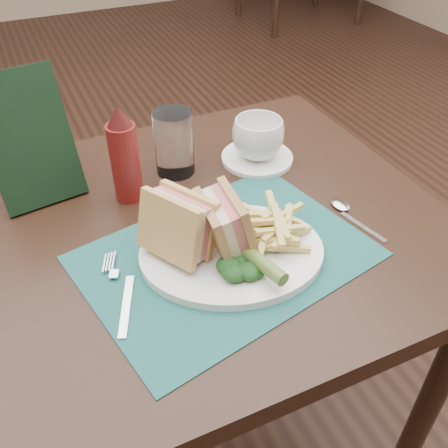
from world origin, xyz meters
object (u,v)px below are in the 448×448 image
at_px(table_main, 198,351).
at_px(plate, 232,252).
at_px(placemat, 226,256).
at_px(coffee_cup, 258,138).
at_px(saucer, 257,158).
at_px(ketchup_bottle, 124,154).
at_px(drinking_glass, 174,143).
at_px(sandwich_half_b, 213,225).
at_px(check_presenter, 29,140).
at_px(sandwich_half_a, 169,232).

bearing_deg(table_main, plate, -76.31).
height_order(placemat, coffee_cup, coffee_cup).
relative_size(saucer, ketchup_bottle, 0.81).
distance_m(saucer, ketchup_bottle, 0.29).
height_order(plate, coffee_cup, coffee_cup).
bearing_deg(table_main, drinking_glass, 78.54).
height_order(table_main, drinking_glass, drinking_glass).
distance_m(placemat, drinking_glass, 0.28).
bearing_deg(plate, table_main, 120.94).
distance_m(plate, sandwich_half_b, 0.07).
xyz_separation_m(saucer, check_presenter, (-0.43, 0.06, 0.11)).
relative_size(table_main, plate, 3.00).
xyz_separation_m(table_main, ketchup_bottle, (-0.08, 0.12, 0.47)).
distance_m(plate, coffee_cup, 0.31).
bearing_deg(plate, placemat, 167.80).
height_order(plate, check_presenter, check_presenter).
relative_size(coffee_cup, drinking_glass, 0.81).
distance_m(saucer, drinking_glass, 0.18).
bearing_deg(table_main, ketchup_bottle, 122.48).
bearing_deg(drinking_glass, saucer, -10.53).
xyz_separation_m(table_main, check_presenter, (-0.22, 0.20, 0.49)).
bearing_deg(drinking_glass, sandwich_half_b, -97.20).
distance_m(plate, ketchup_bottle, 0.27).
bearing_deg(saucer, plate, -125.36).
bearing_deg(coffee_cup, ketchup_bottle, -176.78).
distance_m(placemat, saucer, 0.31).
distance_m(sandwich_half_a, ketchup_bottle, 0.21).
distance_m(table_main, plate, 0.40).
distance_m(sandwich_half_a, drinking_glass, 0.28).
bearing_deg(coffee_cup, placemat, -127.19).
bearing_deg(check_presenter, ketchup_bottle, -36.03).
xyz_separation_m(placemat, plate, (0.01, -0.00, 0.01)).
relative_size(table_main, check_presenter, 3.69).
relative_size(drinking_glass, ketchup_bottle, 0.70).
distance_m(sandwich_half_a, sandwich_half_b, 0.07).
xyz_separation_m(plate, saucer, (0.18, 0.25, -0.00)).
bearing_deg(table_main, sandwich_half_b, -90.16).
bearing_deg(ketchup_bottle, plate, -65.95).
relative_size(table_main, saucer, 6.00).
bearing_deg(ketchup_bottle, sandwich_half_a, -88.21).
bearing_deg(coffee_cup, saucer, 0.00).
distance_m(placemat, sandwich_half_a, 0.11).
bearing_deg(drinking_glass, ketchup_bottle, -156.77).
distance_m(table_main, coffee_cup, 0.49).
relative_size(drinking_glass, check_presenter, 0.53).
distance_m(sandwich_half_b, ketchup_bottle, 0.24).
relative_size(sandwich_half_b, ketchup_bottle, 0.56).
xyz_separation_m(plate, coffee_cup, (0.18, 0.25, 0.04)).
bearing_deg(placemat, check_presenter, 128.79).
xyz_separation_m(coffee_cup, drinking_glass, (-0.17, 0.03, 0.01)).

